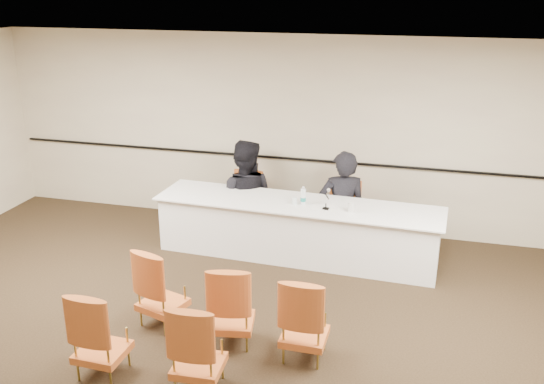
{
  "coord_description": "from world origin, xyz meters",
  "views": [
    {
      "loc": [
        1.93,
        -4.9,
        3.77
      ],
      "look_at": [
        -0.12,
        2.6,
        1.01
      ],
      "focal_mm": 40.0,
      "sensor_mm": 36.0,
      "label": 1
    }
  ],
  "objects_px": {
    "panelist_main": "(342,214)",
    "aud_chair_front_left": "(162,287)",
    "coffee_cup": "(351,207)",
    "aud_chair_back_left": "(101,332)",
    "panelist_second": "(245,202)",
    "aud_chair_front_mid": "(232,304)",
    "water_bottle": "(303,196)",
    "panel_table": "(297,230)",
    "aud_chair_back_mid": "(198,345)",
    "panelist_second_chair": "(245,203)",
    "microphone": "(326,200)",
    "drinking_glass": "(295,201)",
    "aud_chair_front_right": "(305,317)",
    "panelist_main_chair": "(342,214)"
  },
  "relations": [
    {
      "from": "panelist_main",
      "to": "aud_chair_front_left",
      "type": "relative_size",
      "value": 2.02
    },
    {
      "from": "coffee_cup",
      "to": "aud_chair_back_left",
      "type": "xyz_separation_m",
      "value": [
        -2.02,
        -3.03,
        -0.4
      ]
    },
    {
      "from": "panelist_second",
      "to": "aud_chair_front_mid",
      "type": "relative_size",
      "value": 2.08
    },
    {
      "from": "water_bottle",
      "to": "aud_chair_front_left",
      "type": "height_order",
      "value": "water_bottle"
    },
    {
      "from": "panelist_main",
      "to": "aud_chair_front_mid",
      "type": "bearing_deg",
      "value": 60.23
    },
    {
      "from": "panel_table",
      "to": "coffee_cup",
      "type": "distance_m",
      "value": 0.92
    },
    {
      "from": "panelist_main",
      "to": "aud_chair_back_mid",
      "type": "relative_size",
      "value": 2.02
    },
    {
      "from": "coffee_cup",
      "to": "aud_chair_back_mid",
      "type": "bearing_deg",
      "value": -108.63
    },
    {
      "from": "coffee_cup",
      "to": "panelist_second_chair",
      "type": "bearing_deg",
      "value": 155.9
    },
    {
      "from": "water_bottle",
      "to": "microphone",
      "type": "bearing_deg",
      "value": -17.98
    },
    {
      "from": "drinking_glass",
      "to": "coffee_cup",
      "type": "relative_size",
      "value": 0.71
    },
    {
      "from": "panelist_second_chair",
      "to": "aud_chair_front_right",
      "type": "distance_m",
      "value": 3.41
    },
    {
      "from": "panelist_second_chair",
      "to": "aud_chair_front_right",
      "type": "xyz_separation_m",
      "value": [
        1.61,
        -3.01,
        0.0
      ]
    },
    {
      "from": "panel_table",
      "to": "drinking_glass",
      "type": "bearing_deg",
      "value": -105.5
    },
    {
      "from": "panelist_main_chair",
      "to": "microphone",
      "type": "distance_m",
      "value": 0.85
    },
    {
      "from": "water_bottle",
      "to": "aud_chair_front_right",
      "type": "bearing_deg",
      "value": -76.94
    },
    {
      "from": "aud_chair_back_left",
      "to": "panelist_main",
      "type": "bearing_deg",
      "value": 65.7
    },
    {
      "from": "aud_chair_back_mid",
      "to": "drinking_glass",
      "type": "bearing_deg",
      "value": 82.5
    },
    {
      "from": "coffee_cup",
      "to": "aud_chair_front_left",
      "type": "xyz_separation_m",
      "value": [
        -1.84,
        -2.01,
        -0.4
      ]
    },
    {
      "from": "drinking_glass",
      "to": "aud_chair_front_right",
      "type": "bearing_deg",
      "value": -74.11
    },
    {
      "from": "water_bottle",
      "to": "aud_chair_back_mid",
      "type": "height_order",
      "value": "water_bottle"
    },
    {
      "from": "drinking_glass",
      "to": "aud_chair_front_right",
      "type": "distance_m",
      "value": 2.43
    },
    {
      "from": "aud_chair_front_right",
      "to": "aud_chair_front_mid",
      "type": "bearing_deg",
      "value": 175.95
    },
    {
      "from": "panelist_main_chair",
      "to": "aud_chair_front_left",
      "type": "distance_m",
      "value": 3.18
    },
    {
      "from": "panelist_main",
      "to": "panelist_second",
      "type": "xyz_separation_m",
      "value": [
        -1.53,
        0.06,
        0.01
      ]
    },
    {
      "from": "drinking_glass",
      "to": "microphone",
      "type": "bearing_deg",
      "value": -8.28
    },
    {
      "from": "panelist_main_chair",
      "to": "water_bottle",
      "type": "bearing_deg",
      "value": -125.43
    },
    {
      "from": "drinking_glass",
      "to": "aud_chair_back_mid",
      "type": "relative_size",
      "value": 0.11
    },
    {
      "from": "panelist_main_chair",
      "to": "aud_chair_front_right",
      "type": "xyz_separation_m",
      "value": [
        0.08,
        -2.95,
        0.0
      ]
    },
    {
      "from": "panel_table",
      "to": "drinking_glass",
      "type": "distance_m",
      "value": 0.46
    },
    {
      "from": "water_bottle",
      "to": "aud_chair_back_left",
      "type": "distance_m",
      "value": 3.46
    },
    {
      "from": "water_bottle",
      "to": "coffee_cup",
      "type": "relative_size",
      "value": 1.8
    },
    {
      "from": "panel_table",
      "to": "panelist_second_chair",
      "type": "distance_m",
      "value": 1.16
    },
    {
      "from": "panel_table",
      "to": "coffee_cup",
      "type": "bearing_deg",
      "value": -9.09
    },
    {
      "from": "panelist_main",
      "to": "aud_chair_front_left",
      "type": "bearing_deg",
      "value": 43.84
    },
    {
      "from": "aud_chair_back_mid",
      "to": "aud_chair_front_right",
      "type": "bearing_deg",
      "value": 37.76
    },
    {
      "from": "panelist_main_chair",
      "to": "panelist_second_chair",
      "type": "bearing_deg",
      "value": 180.0
    },
    {
      "from": "panelist_second",
      "to": "drinking_glass",
      "type": "relative_size",
      "value": 19.77
    },
    {
      "from": "panelist_second",
      "to": "aud_chair_back_mid",
      "type": "xyz_separation_m",
      "value": [
        0.74,
        -3.77,
        -0.02
      ]
    },
    {
      "from": "aud_chair_front_mid",
      "to": "aud_chair_front_right",
      "type": "relative_size",
      "value": 1.0
    },
    {
      "from": "panel_table",
      "to": "aud_chair_front_mid",
      "type": "distance_m",
      "value": 2.33
    },
    {
      "from": "aud_chair_front_mid",
      "to": "aud_chair_front_left",
      "type": "bearing_deg",
      "value": 159.17
    },
    {
      "from": "water_bottle",
      "to": "panelist_second",
      "type": "bearing_deg",
      "value": 148.33
    },
    {
      "from": "panel_table",
      "to": "aud_chair_front_left",
      "type": "bearing_deg",
      "value": -113.96
    },
    {
      "from": "panelist_main_chair",
      "to": "aud_chair_front_right",
      "type": "relative_size",
      "value": 1.0
    },
    {
      "from": "panel_table",
      "to": "panelist_main",
      "type": "xyz_separation_m",
      "value": [
        0.55,
        0.57,
        0.08
      ]
    },
    {
      "from": "microphone",
      "to": "aud_chair_front_right",
      "type": "distance_m",
      "value": 2.3
    },
    {
      "from": "panelist_second_chair",
      "to": "aud_chair_back_mid",
      "type": "bearing_deg",
      "value": -76.6
    },
    {
      "from": "aud_chair_front_right",
      "to": "microphone",
      "type": "bearing_deg",
      "value": 95.41
    },
    {
      "from": "panelist_second_chair",
      "to": "aud_chair_front_right",
      "type": "bearing_deg",
      "value": -59.53
    }
  ]
}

